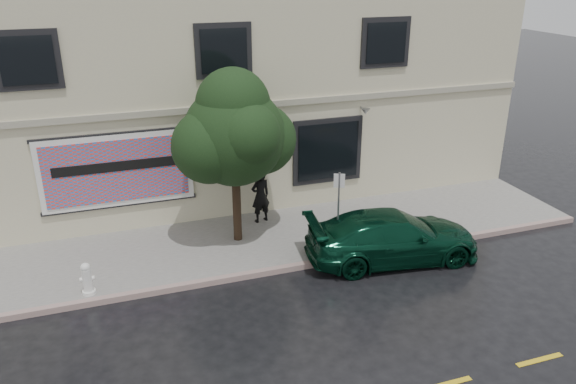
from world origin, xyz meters
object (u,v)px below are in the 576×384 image
object	(u,v)px
fire_hydrant	(87,279)
pedestrian	(260,196)
street_tree	(234,136)
car	(393,236)

from	to	relation	value
fire_hydrant	pedestrian	bearing A→B (deg)	16.90
pedestrian	street_tree	world-z (taller)	street_tree
street_tree	fire_hydrant	world-z (taller)	street_tree
pedestrian	street_tree	size ratio (longest dim) A/B	0.38
car	street_tree	bearing A→B (deg)	66.33
car	pedestrian	size ratio (longest dim) A/B	2.79
car	pedestrian	world-z (taller)	pedestrian
car	fire_hydrant	distance (m)	7.80
car	fire_hydrant	xyz separation A→B (m)	(-7.77, 0.60, -0.13)
pedestrian	fire_hydrant	size ratio (longest dim) A/B	2.04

